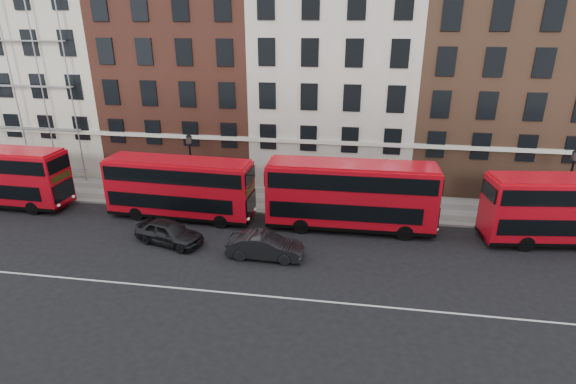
% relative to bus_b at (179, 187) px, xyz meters
% --- Properties ---
extents(ground, '(120.00, 120.00, 0.00)m').
position_rel_bus_b_xyz_m(ground, '(9.84, -6.53, -2.30)').
color(ground, black).
rests_on(ground, ground).
extents(pavement, '(80.00, 5.00, 0.15)m').
position_rel_bus_b_xyz_m(pavement, '(9.84, 3.97, -2.22)').
color(pavement, slate).
rests_on(pavement, ground).
extents(kerb, '(80.00, 0.30, 0.16)m').
position_rel_bus_b_xyz_m(kerb, '(9.84, 1.47, -2.22)').
color(kerb, gray).
rests_on(kerb, ground).
extents(road_centre_line, '(70.00, 0.12, 0.01)m').
position_rel_bus_b_xyz_m(road_centre_line, '(9.84, -8.53, -2.29)').
color(road_centre_line, white).
rests_on(road_centre_line, ground).
extents(building_terrace, '(64.00, 11.95, 22.00)m').
position_rel_bus_b_xyz_m(building_terrace, '(9.54, 11.35, 7.94)').
color(building_terrace, beige).
rests_on(building_terrace, ground).
extents(bus_b, '(10.30, 2.95, 4.28)m').
position_rel_bus_b_xyz_m(bus_b, '(0.00, 0.00, 0.00)').
color(bus_b, red).
rests_on(bus_b, ground).
extents(bus_c, '(11.00, 2.80, 4.61)m').
position_rel_bus_b_xyz_m(bus_c, '(11.73, -0.00, 0.17)').
color(bus_c, red).
rests_on(bus_c, ground).
extents(bus_d, '(10.66, 3.77, 4.39)m').
position_rel_bus_b_xyz_m(bus_d, '(25.20, -0.01, 0.06)').
color(bus_d, red).
rests_on(bus_d, ground).
extents(car_rear, '(4.79, 3.00, 1.52)m').
position_rel_bus_b_xyz_m(car_rear, '(0.70, -3.82, -1.54)').
color(car_rear, black).
rests_on(car_rear, ground).
extents(car_front, '(4.52, 1.66, 1.48)m').
position_rel_bus_b_xyz_m(car_front, '(6.99, -4.65, -1.56)').
color(car_front, black).
rests_on(car_front, ground).
extents(lamp_post_left, '(0.44, 0.44, 5.33)m').
position_rel_bus_b_xyz_m(lamp_post_left, '(-0.01, 2.54, 0.78)').
color(lamp_post_left, black).
rests_on(lamp_post_left, pavement).
extents(lamp_post_right, '(0.44, 0.44, 5.33)m').
position_rel_bus_b_xyz_m(lamp_post_right, '(25.82, 2.51, 0.78)').
color(lamp_post_right, black).
rests_on(lamp_post_right, pavement).
extents(iron_railings, '(6.60, 0.06, 1.00)m').
position_rel_bus_b_xyz_m(iron_railings, '(9.84, 6.17, -1.65)').
color(iron_railings, black).
rests_on(iron_railings, pavement).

